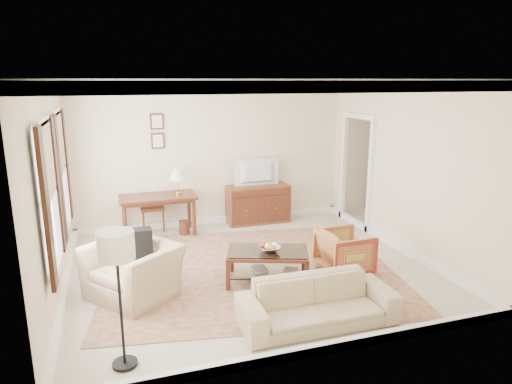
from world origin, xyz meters
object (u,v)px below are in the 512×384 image
sofa (318,295)px  sideboard (258,204)px  striped_armchair (345,250)px  club_armchair (133,262)px  tv (258,164)px  coffee_table (268,258)px  writing_desk (158,201)px

sofa → sideboard: bearing=82.5°
striped_armchair → club_armchair: 3.12m
striped_armchair → club_armchair: club_armchair is taller
striped_armchair → club_armchair: size_ratio=0.66×
tv → sofa: bearing=81.8°
tv → striped_armchair: 2.99m
striped_armchair → tv: bearing=7.3°
tv → coffee_table: tv is taller
coffee_table → sofa: size_ratio=0.70×
tv → sofa: size_ratio=0.47×
club_armchair → writing_desk: bearing=128.1°
writing_desk → sofa: 4.19m
tv → coffee_table: (-0.77, -2.77, -0.85)m
sideboard → sofa: bearing=-98.2°
tv → coffee_table: bearing=74.5°
sideboard → sofa: sideboard is taller
writing_desk → sideboard: (2.04, 0.18, -0.27)m
writing_desk → striped_armchair: 3.67m
writing_desk → sofa: size_ratio=0.75×
tv → sofa: tv is taller
tv → coffee_table: 3.00m
sideboard → club_armchair: bearing=-135.1°
sideboard → club_armchair: (-2.65, -2.64, 0.10)m
coffee_table → sofa: bearing=-82.1°
tv → sideboard: bearing=-90.0°
club_armchair → coffee_table: bearing=47.5°
coffee_table → club_armchair: (-1.88, 0.15, 0.11)m
tv → striped_armchair: (0.46, -2.83, -0.86)m
club_armchair → sofa: (2.06, -1.45, -0.12)m
sideboard → sofa: 4.13m
striped_armchair → sofa: sofa is taller
sofa → club_armchair: bearing=145.6°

